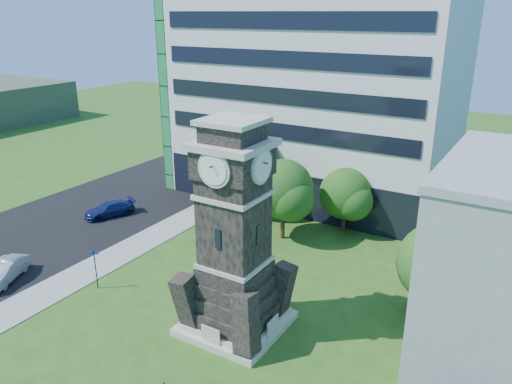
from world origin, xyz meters
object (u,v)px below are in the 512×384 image
Objects in this scene: clock_tower at (235,244)px; car_street_mid at (4,271)px; car_street_north at (109,209)px; street_sign at (95,265)px.

car_street_mid is (-16.30, -3.75, -4.59)m from clock_tower.
car_street_north is (-18.84, 8.06, -4.64)m from clock_tower.
street_sign is at bearing -2.35° from car_street_mid.
clock_tower is 4.41× the size of street_sign.
clock_tower reaches higher than car_street_north.
car_street_north is 1.60× the size of street_sign.
car_street_north is 12.75m from street_sign.
street_sign is (8.69, -9.27, 1.09)m from car_street_north.
car_street_north is at bearing 77.30° from car_street_mid.
clock_tower is 21.01m from car_street_north.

